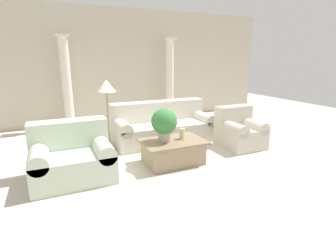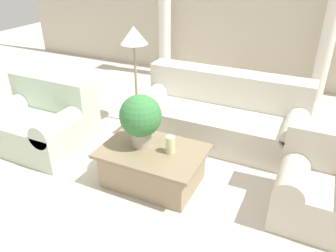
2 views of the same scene
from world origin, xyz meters
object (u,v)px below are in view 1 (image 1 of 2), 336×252
Objects in this scene: coffee_table at (173,152)px; armchair at (239,130)px; potted_plant at (164,123)px; floor_lamp at (107,91)px; sofa_long at (162,126)px; loveseat at (72,156)px.

coffee_table is 1.33× the size of armchair.
potted_plant is 1.42m from floor_lamp.
coffee_table is at bearing -13.96° from potted_plant.
potted_plant is (-0.15, 0.04, 0.54)m from coffee_table.
sofa_long is 3.84× the size of potted_plant.
potted_plant is (1.53, -0.10, 0.40)m from loveseat.
sofa_long is at bearing 74.87° from coffee_table.
loveseat is 1.08× the size of coffee_table.
floor_lamp is (-0.88, 1.17, 0.99)m from coffee_table.
sofa_long is 1.69m from armchair.
sofa_long is at bearing 29.80° from loveseat.
sofa_long is at bearing 6.37° from floor_lamp.
sofa_long is 1.42m from potted_plant.
potted_plant is at bearing -111.72° from sofa_long.
armchair is (1.68, 0.26, 0.13)m from coffee_table.
floor_lamp is (-0.73, 1.13, 0.45)m from potted_plant.
armchair is at bearing 1.99° from loveseat.
coffee_table is 0.78× the size of floor_lamp.
floor_lamp is 2.85m from armchair.
floor_lamp is (-1.23, -0.14, 0.86)m from sofa_long.
sofa_long is 2.35m from loveseat.
potted_plant is at bearing -3.78° from loveseat.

